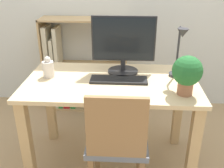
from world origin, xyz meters
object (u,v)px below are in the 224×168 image
object	(u,v)px
keyboard	(119,80)
potted_plant	(187,73)
vase	(48,68)
monitor	(123,43)
bookshelf	(71,72)
desk_lamp	(180,48)
chair	(117,141)

from	to	relation	value
keyboard	potted_plant	world-z (taller)	potted_plant
keyboard	vase	bearing A→B (deg)	175.03
monitor	bookshelf	size ratio (longest dim) A/B	0.47
vase	potted_plant	world-z (taller)	potted_plant
vase	desk_lamp	xyz separation A→B (m)	(0.96, 0.02, 0.17)
monitor	desk_lamp	world-z (taller)	monitor
monitor	bookshelf	distance (m)	1.13
potted_plant	bookshelf	world-z (taller)	bookshelf
vase	bookshelf	xyz separation A→B (m)	(-0.04, 0.90, -0.39)
potted_plant	chair	bearing A→B (deg)	-157.62
keyboard	chair	distance (m)	0.46
desk_lamp	chair	xyz separation A→B (m)	(-0.42, -0.43, -0.50)
keyboard	chair	xyz separation A→B (m)	(0.01, -0.37, -0.28)
monitor	chair	xyz separation A→B (m)	(-0.02, -0.54, -0.50)
desk_lamp	chair	distance (m)	0.79
monitor	chair	size ratio (longest dim) A/B	0.55
potted_plant	chair	xyz separation A→B (m)	(-0.43, -0.18, -0.42)
keyboard	desk_lamp	world-z (taller)	desk_lamp
potted_plant	chair	size ratio (longest dim) A/B	0.30
keyboard	desk_lamp	distance (m)	0.49
keyboard	desk_lamp	xyz separation A→B (m)	(0.43, 0.07, 0.23)
chair	bookshelf	xyz separation A→B (m)	(-0.58, 1.31, -0.06)
keyboard	monitor	bearing A→B (deg)	81.42
monitor	keyboard	world-z (taller)	monitor
keyboard	bookshelf	distance (m)	1.16
monitor	vase	distance (m)	0.60
desk_lamp	bookshelf	size ratio (longest dim) A/B	0.38
desk_lamp	chair	bearing A→B (deg)	-134.26
desk_lamp	vase	bearing A→B (deg)	-178.75
vase	bookshelf	size ratio (longest dim) A/B	0.16
monitor	vase	size ratio (longest dim) A/B	2.99
chair	keyboard	bearing A→B (deg)	91.25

